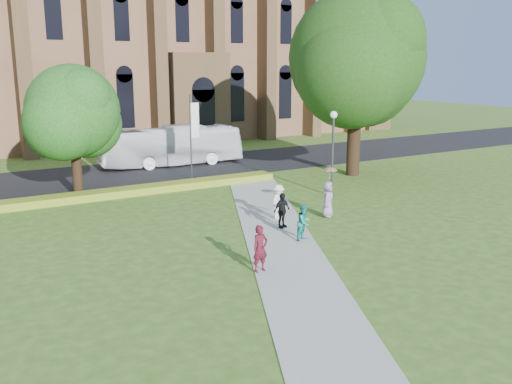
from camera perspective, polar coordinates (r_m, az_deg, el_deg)
ground at (r=26.36m, az=3.45°, el=-5.10°), size 160.00×160.00×0.00m
road at (r=43.84m, az=-11.43°, el=1.97°), size 160.00×10.00×0.02m
footpath at (r=27.15m, az=2.26°, el=-4.51°), size 15.58×28.54×0.04m
flower_hedge at (r=36.86m, az=-10.80°, el=0.28°), size 18.00×1.40×0.45m
cathedral at (r=65.24m, az=-9.43°, el=17.01°), size 52.60×18.25×28.00m
streetlamp at (r=35.10m, az=7.70°, el=4.86°), size 0.44×0.44×5.24m
large_tree at (r=41.74m, az=10.05°, el=13.03°), size 9.60×9.60×13.20m
street_tree_1 at (r=36.23m, az=-17.85°, el=7.68°), size 5.60×5.60×8.05m
banner_pole_0 at (r=39.69m, az=-6.40°, el=5.96°), size 0.70×0.10×6.00m
tour_coach at (r=45.96m, az=-8.46°, el=4.58°), size 11.47×3.50×3.15m
pedestrian_0 at (r=22.47m, az=0.42°, el=-5.68°), size 0.72×0.50×1.88m
pedestrian_1 at (r=26.46m, az=4.84°, el=-3.04°), size 1.00×0.89×1.70m
pedestrian_2 at (r=29.88m, az=2.24°, el=-1.00°), size 1.37×1.25×1.85m
pedestrian_3 at (r=28.36m, az=2.61°, el=-1.85°), size 1.10×0.64×1.77m
pedestrian_4 at (r=30.59m, az=7.18°, el=-0.70°), size 1.10×1.06×1.91m
parasol at (r=30.50m, az=7.40°, el=1.71°), size 0.75×0.75×0.65m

